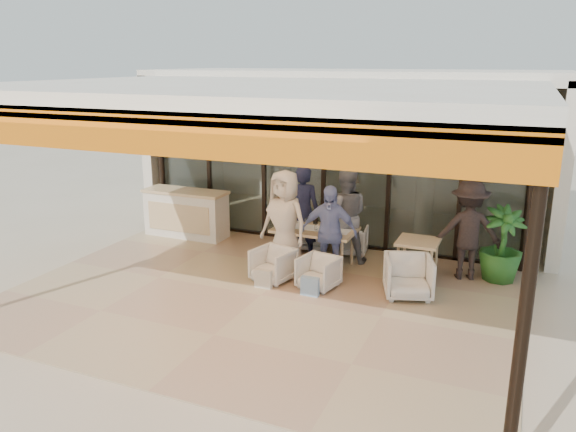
# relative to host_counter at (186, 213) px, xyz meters

# --- Properties ---
(ground) EXTENTS (70.00, 70.00, 0.00)m
(ground) POSITION_rel_host_counter_xyz_m (2.90, -2.30, -0.53)
(ground) COLOR #C6B293
(ground) RESTS_ON ground
(terrace_floor) EXTENTS (8.00, 6.00, 0.01)m
(terrace_floor) POSITION_rel_host_counter_xyz_m (2.90, -2.30, -0.53)
(terrace_floor) COLOR tan
(terrace_floor) RESTS_ON ground
(terrace_structure) EXTENTS (8.00, 6.00, 3.40)m
(terrace_structure) POSITION_rel_host_counter_xyz_m (2.90, -2.56, 2.72)
(terrace_structure) COLOR silver
(terrace_structure) RESTS_ON ground
(glass_storefront) EXTENTS (8.08, 0.10, 3.20)m
(glass_storefront) POSITION_rel_host_counter_xyz_m (2.90, 0.70, 1.07)
(glass_storefront) COLOR #9EADA3
(glass_storefront) RESTS_ON ground
(interior_block) EXTENTS (9.05, 3.62, 3.52)m
(interior_block) POSITION_rel_host_counter_xyz_m (2.91, 3.02, 1.70)
(interior_block) COLOR silver
(interior_block) RESTS_ON ground
(host_counter) EXTENTS (1.85, 0.65, 1.04)m
(host_counter) POSITION_rel_host_counter_xyz_m (0.00, 0.00, 0.00)
(host_counter) COLOR silver
(host_counter) RESTS_ON ground
(dining_table) EXTENTS (1.50, 0.90, 0.93)m
(dining_table) POSITION_rel_host_counter_xyz_m (3.21, -0.63, 0.16)
(dining_table) COLOR #DFBD88
(dining_table) RESTS_ON ground
(chair_far_left) EXTENTS (0.81, 0.78, 0.71)m
(chair_far_left) POSITION_rel_host_counter_xyz_m (2.80, 0.31, -0.18)
(chair_far_left) COLOR silver
(chair_far_left) RESTS_ON ground
(chair_far_right) EXTENTS (0.68, 0.65, 0.62)m
(chair_far_right) POSITION_rel_host_counter_xyz_m (3.64, 0.31, -0.22)
(chair_far_right) COLOR silver
(chair_far_right) RESTS_ON ground
(chair_near_left) EXTENTS (0.76, 0.73, 0.65)m
(chair_near_left) POSITION_rel_host_counter_xyz_m (2.80, -1.59, -0.20)
(chair_near_left) COLOR silver
(chair_near_left) RESTS_ON ground
(chair_near_right) EXTENTS (0.70, 0.67, 0.61)m
(chair_near_right) POSITION_rel_host_counter_xyz_m (3.64, -1.59, -0.22)
(chair_near_right) COLOR silver
(chair_near_right) RESTS_ON ground
(diner_navy) EXTENTS (0.70, 0.49, 1.82)m
(diner_navy) POSITION_rel_host_counter_xyz_m (2.80, -0.19, 0.38)
(diner_navy) COLOR #171A32
(diner_navy) RESTS_ON ground
(diner_grey) EXTENTS (1.07, 0.95, 1.84)m
(diner_grey) POSITION_rel_host_counter_xyz_m (3.64, -0.19, 0.39)
(diner_grey) COLOR #5D5E62
(diner_grey) RESTS_ON ground
(diner_cream) EXTENTS (1.03, 0.78, 1.88)m
(diner_cream) POSITION_rel_host_counter_xyz_m (2.80, -1.09, 0.41)
(diner_cream) COLOR beige
(diner_cream) RESTS_ON ground
(diner_periwinkle) EXTENTS (1.03, 0.53, 1.69)m
(diner_periwinkle) POSITION_rel_host_counter_xyz_m (3.64, -1.09, 0.31)
(diner_periwinkle) COLOR #6D7DB6
(diner_periwinkle) RESTS_ON ground
(tote_bag_cream) EXTENTS (0.30, 0.10, 0.34)m
(tote_bag_cream) POSITION_rel_host_counter_xyz_m (2.80, -1.99, -0.36)
(tote_bag_cream) COLOR silver
(tote_bag_cream) RESTS_ON ground
(tote_bag_blue) EXTENTS (0.30, 0.10, 0.34)m
(tote_bag_blue) POSITION_rel_host_counter_xyz_m (3.64, -1.99, -0.36)
(tote_bag_blue) COLOR #99BFD8
(tote_bag_blue) RESTS_ON ground
(side_table) EXTENTS (0.70, 0.70, 0.74)m
(side_table) POSITION_rel_host_counter_xyz_m (5.10, -0.61, 0.11)
(side_table) COLOR #DFBD88
(side_table) RESTS_ON ground
(side_chair) EXTENTS (0.92, 0.89, 0.76)m
(side_chair) POSITION_rel_host_counter_xyz_m (5.10, -1.36, -0.15)
(side_chair) COLOR silver
(side_chair) RESTS_ON ground
(standing_woman) EXTENTS (1.28, 0.95, 1.78)m
(standing_woman) POSITION_rel_host_counter_xyz_m (5.87, -0.16, 0.36)
(standing_woman) COLOR black
(standing_woman) RESTS_ON ground
(potted_palm) EXTENTS (1.00, 1.00, 1.33)m
(potted_palm) POSITION_rel_host_counter_xyz_m (6.43, -0.05, 0.13)
(potted_palm) COLOR #1E5919
(potted_palm) RESTS_ON ground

